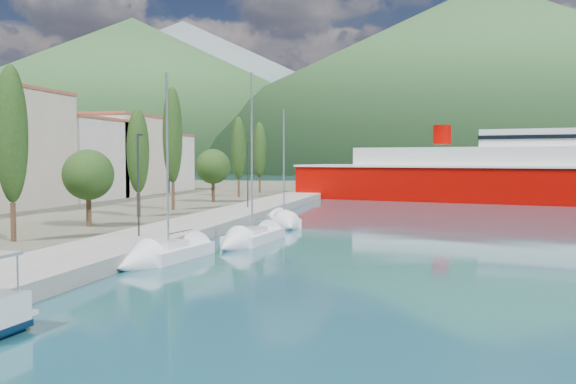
# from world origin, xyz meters

# --- Properties ---
(ground) EXTENTS (1400.00, 1400.00, 0.00)m
(ground) POSITION_xyz_m (0.00, 120.00, 0.00)
(ground) COLOR #1A4A56
(quay) EXTENTS (5.00, 88.00, 0.80)m
(quay) POSITION_xyz_m (-9.00, 26.00, 0.40)
(quay) COLOR gray
(quay) RESTS_ON ground
(town_buildings) EXTENTS (9.20, 69.20, 11.30)m
(town_buildings) POSITION_xyz_m (-32.00, 36.91, 5.57)
(town_buildings) COLOR beige
(town_buildings) RESTS_ON land_strip
(tree_row) EXTENTS (3.74, 63.62, 11.18)m
(tree_row) POSITION_xyz_m (-15.11, 31.85, 5.83)
(tree_row) COLOR #47301E
(tree_row) RESTS_ON land_strip
(lamp_posts) EXTENTS (0.15, 46.34, 6.06)m
(lamp_posts) POSITION_xyz_m (-9.00, 13.77, 4.08)
(lamp_posts) COLOR #2D2D33
(lamp_posts) RESTS_ON quay
(sailboat_near) EXTENTS (3.41, 7.76, 10.77)m
(sailboat_near) POSITION_xyz_m (-5.95, 8.95, 0.29)
(sailboat_near) COLOR silver
(sailboat_near) RESTS_ON ground
(sailboat_mid) EXTENTS (2.99, 8.31, 11.69)m
(sailboat_mid) POSITION_xyz_m (-3.46, 16.54, 0.29)
(sailboat_mid) COLOR silver
(sailboat_mid) RESTS_ON ground
(sailboat_far) EXTENTS (4.49, 7.31, 10.25)m
(sailboat_far) POSITION_xyz_m (-3.22, 27.55, 0.29)
(sailboat_far) COLOR silver
(sailboat_far) RESTS_ON ground
(ferry) EXTENTS (52.53, 22.57, 10.21)m
(ferry) POSITION_xyz_m (16.18, 62.42, 3.11)
(ferry) COLOR #A40400
(ferry) RESTS_ON ground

